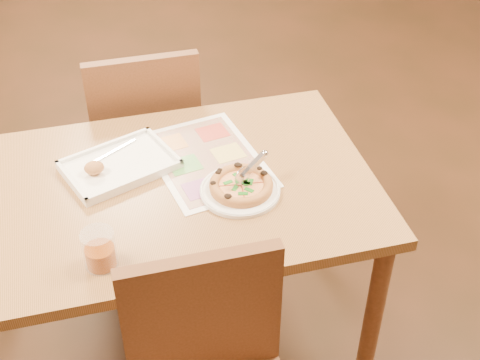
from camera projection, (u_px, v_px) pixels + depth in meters
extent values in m
plane|color=#32190D|center=(181.00, 331.00, 2.55)|extent=(7.00, 7.00, 0.00)
cube|color=#9B663E|center=(168.00, 191.00, 2.11)|extent=(1.30, 0.85, 0.04)
cylinder|color=brown|center=(2.00, 229.00, 2.50)|extent=(0.06, 0.06, 0.68)
cylinder|color=brown|center=(374.00, 315.00, 2.18)|extent=(0.06, 0.06, 0.68)
cylinder|color=brown|center=(302.00, 179.00, 2.73)|extent=(0.06, 0.06, 0.68)
cube|color=brown|center=(202.00, 319.00, 1.74)|extent=(0.42, 0.04, 0.45)
cube|color=brown|center=(144.00, 133.00, 2.79)|extent=(0.42, 0.42, 0.04)
cube|color=brown|center=(146.00, 112.00, 2.51)|extent=(0.42, 0.04, 0.45)
cylinder|color=white|center=(240.00, 191.00, 2.07)|extent=(0.32, 0.32, 0.01)
cylinder|color=#C57E43|center=(241.00, 187.00, 2.07)|extent=(0.20, 0.20, 0.01)
cylinder|color=#E1C97A|center=(241.00, 185.00, 2.06)|extent=(0.16, 0.16, 0.01)
torus|color=#C57E43|center=(241.00, 185.00, 2.06)|extent=(0.20, 0.20, 0.03)
cylinder|color=silver|center=(243.00, 176.00, 2.04)|extent=(0.06, 0.04, 0.07)
cube|color=silver|center=(254.00, 165.00, 2.05)|extent=(0.10, 0.07, 0.05)
cube|color=white|center=(120.00, 166.00, 2.16)|extent=(0.40, 0.34, 0.02)
cube|color=silver|center=(119.00, 163.00, 2.15)|extent=(0.15, 0.10, 0.00)
ellipsoid|color=#CF844A|center=(94.00, 168.00, 2.10)|extent=(0.06, 0.05, 0.04)
cylinder|color=#8E3C0A|center=(101.00, 256.00, 1.81)|extent=(0.08, 0.08, 0.06)
cylinder|color=white|center=(99.00, 250.00, 1.80)|extent=(0.09, 0.09, 0.11)
cube|color=white|center=(207.00, 159.00, 2.20)|extent=(0.41, 0.52, 0.00)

